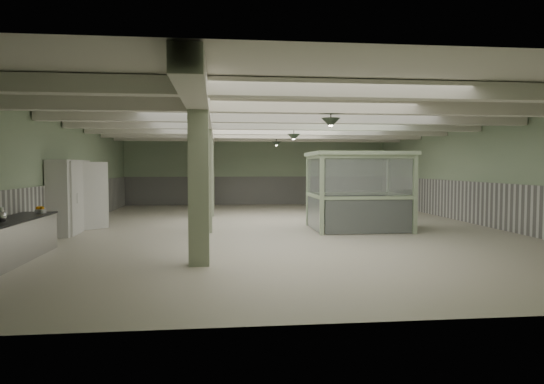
{
  "coord_description": "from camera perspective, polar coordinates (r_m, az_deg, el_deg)",
  "views": [
    {
      "loc": [
        -2.11,
        -16.06,
        2.04
      ],
      "look_at": [
        -0.55,
        -2.09,
        1.3
      ],
      "focal_mm": 32.0,
      "sensor_mm": 36.0,
      "label": 1
    }
  ],
  "objects": [
    {
      "name": "walkin_cooler",
      "position": [
        16.13,
        -22.62,
        -0.41
      ],
      "size": [
        1.11,
        2.49,
        2.28
      ],
      "color": "silver",
      "rests_on": "floor"
    },
    {
      "name": "column_d",
      "position": [
        24.06,
        -7.32,
        2.41
      ],
      "size": [
        0.42,
        0.42,
        3.6
      ],
      "primitive_type": "cube",
      "color": "#9BA887",
      "rests_on": "floor"
    },
    {
      "name": "wainscot_back",
      "position": [
        26.15,
        -1.75,
        0.18
      ],
      "size": [
        13.9,
        0.05,
        1.5
      ],
      "primitive_type": "cube",
      "color": "silver",
      "rests_on": "floor"
    },
    {
      "name": "prep_counter",
      "position": [
        11.38,
        -29.36,
        -5.35
      ],
      "size": [
        0.82,
        4.66,
        0.91
      ],
      "color": "silver",
      "rests_on": "floor"
    },
    {
      "name": "wall_right",
      "position": [
        18.46,
        23.19,
        2.02
      ],
      "size": [
        0.02,
        20.0,
        3.6
      ],
      "primitive_type": "cube",
      "color": "#98AE8B",
      "rests_on": "floor"
    },
    {
      "name": "beam_d",
      "position": [
        16.26,
        1.1,
        7.88
      ],
      "size": [
        13.9,
        0.35,
        0.32
      ],
      "primitive_type": "cube",
      "color": "silver",
      "rests_on": "ceiling"
    },
    {
      "name": "guard_booth",
      "position": [
        15.9,
        10.11,
        1.77
      ],
      "size": [
        3.15,
        2.68,
        2.51
      ],
      "rotation": [
        0.0,
        0.0,
        -0.01
      ],
      "color": "#ACC39C",
      "rests_on": "floor"
    },
    {
      "name": "orange_bowl",
      "position": [
        13.1,
        -25.57,
        -2.06
      ],
      "size": [
        0.33,
        0.33,
        0.09
      ],
      "primitive_type": "cylinder",
      "rotation": [
        0.0,
        0.0,
        -0.3
      ],
      "color": "#B2B2B7",
      "rests_on": "prep_counter"
    },
    {
      "name": "wainscot_left",
      "position": [
        16.83,
        -23.18,
        -1.63
      ],
      "size": [
        0.05,
        19.9,
        1.5
      ],
      "primitive_type": "cube",
      "color": "silver",
      "rests_on": "floor"
    },
    {
      "name": "beam_g",
      "position": [
        23.69,
        -1.27,
        6.35
      ],
      "size": [
        13.9,
        0.35,
        0.32
      ],
      "primitive_type": "cube",
      "color": "silver",
      "rests_on": "ceiling"
    },
    {
      "name": "beam_a",
      "position": [
        8.92,
        7.52,
        11.89
      ],
      "size": [
        13.9,
        0.35,
        0.32
      ],
      "primitive_type": "cube",
      "color": "silver",
      "rests_on": "ceiling"
    },
    {
      "name": "pendant_back",
      "position": [
        21.74,
        0.52,
        5.67
      ],
      "size": [
        0.44,
        0.44,
        0.22
      ],
      "primitive_type": "cone",
      "rotation": [
        3.14,
        0.0,
        0.0
      ],
      "color": "#2A3629",
      "rests_on": "ceiling"
    },
    {
      "name": "beam_b",
      "position": [
        11.34,
        4.44,
        10.0
      ],
      "size": [
        13.9,
        0.35,
        0.32
      ],
      "primitive_type": "cube",
      "color": "silver",
      "rests_on": "ceiling"
    },
    {
      "name": "wall_back",
      "position": [
        26.14,
        -1.75,
        2.48
      ],
      "size": [
        14.0,
        0.02,
        3.6
      ],
      "primitive_type": "cube",
      "color": "#98AE8B",
      "rests_on": "floor"
    },
    {
      "name": "beam_e",
      "position": [
        18.73,
        0.1,
        7.24
      ],
      "size": [
        13.9,
        0.35,
        0.32
      ],
      "primitive_type": "cube",
      "color": "silver",
      "rests_on": "ceiling"
    },
    {
      "name": "pitcher_far",
      "position": [
        11.2,
        -29.26,
        -2.39
      ],
      "size": [
        0.29,
        0.31,
        0.32
      ],
      "primitive_type": null,
      "rotation": [
        0.0,
        0.0,
        0.32
      ],
      "color": "silver",
      "rests_on": "prep_counter"
    },
    {
      "name": "beam_c",
      "position": [
        13.79,
        2.47,
        8.75
      ],
      "size": [
        13.9,
        0.35,
        0.32
      ],
      "primitive_type": "cube",
      "color": "silver",
      "rests_on": "ceiling"
    },
    {
      "name": "column_c",
      "position": [
        20.06,
        -7.5,
        2.3
      ],
      "size": [
        0.42,
        0.42,
        3.6
      ],
      "primitive_type": "cube",
      "color": "#9BA887",
      "rests_on": "floor"
    },
    {
      "name": "pendant_mid",
      "position": [
        16.79,
        2.58,
        6.46
      ],
      "size": [
        0.44,
        0.44,
        0.22
      ],
      "primitive_type": "cone",
      "rotation": [
        3.14,
        0.0,
        0.0
      ],
      "color": "#2A3629",
      "rests_on": "ceiling"
    },
    {
      "name": "pendant_front",
      "position": [
        11.41,
        6.93,
        8.07
      ],
      "size": [
        0.44,
        0.44,
        0.22
      ],
      "primitive_type": "cone",
      "rotation": [
        3.14,
        0.0,
        0.0
      ],
      "color": "#2A3629",
      "rests_on": "ceiling"
    },
    {
      "name": "wainscot_right",
      "position": [
        18.49,
        23.06,
        -1.23
      ],
      "size": [
        0.05,
        19.9,
        1.5
      ],
      "primitive_type": "cube",
      "color": "silver",
      "rests_on": "floor"
    },
    {
      "name": "column_a",
      "position": [
        10.07,
        -8.62,
        1.62
      ],
      "size": [
        0.42,
        0.42,
        3.6
      ],
      "primitive_type": "cube",
      "color": "#9BA887",
      "rests_on": "floor"
    },
    {
      "name": "beam_f",
      "position": [
        21.21,
        -0.67,
        6.74
      ],
      "size": [
        13.9,
        0.35,
        0.32
      ],
      "primitive_type": "cube",
      "color": "silver",
      "rests_on": "ceiling"
    },
    {
      "name": "column_b",
      "position": [
        15.07,
        -7.88,
        2.07
      ],
      "size": [
        0.42,
        0.42,
        3.6
      ],
      "primitive_type": "cube",
      "color": "#9BA887",
      "rests_on": "floor"
    },
    {
      "name": "wall_left",
      "position": [
        16.79,
        -23.33,
        1.95
      ],
      "size": [
        0.02,
        20.0,
        3.6
      ],
      "primitive_type": "cube",
      "color": "#98AE8B",
      "rests_on": "floor"
    },
    {
      "name": "ceiling",
      "position": [
        16.27,
        1.1,
        8.51
      ],
      "size": [
        14.0,
        20.0,
        0.02
      ],
      "primitive_type": "cube",
      "color": "silver",
      "rests_on": "wall_back"
    },
    {
      "name": "girder",
      "position": [
        16.12,
        -7.82,
        7.75
      ],
      "size": [
        0.45,
        19.9,
        0.4
      ],
      "primitive_type": "cube",
      "color": "silver",
      "rests_on": "ceiling"
    },
    {
      "name": "wall_front",
      "position": [
        6.42,
        12.78,
        0.81
      ],
      "size": [
        14.0,
        0.02,
        3.6
      ],
      "primitive_type": "cube",
      "color": "#98AE8B",
      "rests_on": "floor"
    },
    {
      "name": "filing_cabinet",
      "position": [
        17.12,
        15.47,
        -1.81
      ],
      "size": [
        0.43,
        0.6,
        1.27
      ],
      "primitive_type": "cube",
      "rotation": [
        0.0,
        0.0,
        0.03
      ],
      "color": "#4F5345",
      "rests_on": "floor"
    },
    {
      "name": "floor",
      "position": [
        16.32,
        1.09,
        -4.17
      ],
      "size": [
        20.0,
        20.0,
        0.0
      ],
      "primitive_type": "plane",
      "color": "beige",
      "rests_on": "ground"
    }
  ]
}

